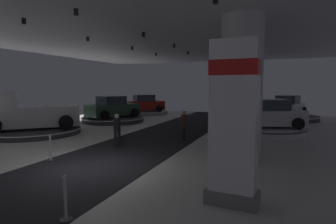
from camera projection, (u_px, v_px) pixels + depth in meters
name	position (u px, v px, depth m)	size (l,w,h in m)	color
ground	(88.00, 168.00, 9.86)	(24.00, 44.00, 0.06)	silver
ceiling_with_spotlights	(83.00, 6.00, 9.33)	(24.00, 44.00, 0.39)	silver
column_right	(241.00, 89.00, 10.62)	(1.58, 1.58, 5.50)	silver
brand_sign_pylon	(234.00, 121.00, 6.65)	(1.31, 0.74, 3.97)	slate
display_platform_mid_left	(33.00, 131.00, 16.84)	(5.68, 5.68, 0.31)	#333338
pickup_truck_mid_left	(26.00, 113.00, 16.62)	(5.25, 5.21, 2.30)	silver
display_platform_deep_left	(143.00, 113.00, 28.37)	(5.19, 5.19, 0.26)	#B7B7BC
display_car_deep_left	(143.00, 104.00, 28.30)	(4.27, 4.21, 1.71)	maroon
display_platform_deep_right	(288.00, 117.00, 23.55)	(4.97, 4.97, 0.37)	#333338
display_car_deep_right	(288.00, 106.00, 23.44)	(3.09, 4.53, 1.71)	silver
display_platform_far_right	(267.00, 130.00, 16.98)	(4.52, 4.52, 0.36)	silver
display_car_far_right	(268.00, 115.00, 16.89)	(4.57, 3.47, 1.71)	silver
display_platform_far_left	(113.00, 119.00, 22.40)	(5.00, 5.00, 0.36)	#333338
display_car_far_left	(113.00, 108.00, 22.29)	(3.38, 4.57, 1.71)	#2D5638
visitor_walking_near	(117.00, 128.00, 12.99)	(0.32, 0.32, 1.59)	black
visitor_walking_far	(184.00, 124.00, 14.61)	(0.32, 0.32, 1.59)	black
stanchion_a	(51.00, 152.00, 10.67)	(0.28, 0.28, 1.01)	#333338
stanchion_c	(66.00, 204.00, 5.94)	(0.28, 0.28, 1.01)	#333338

